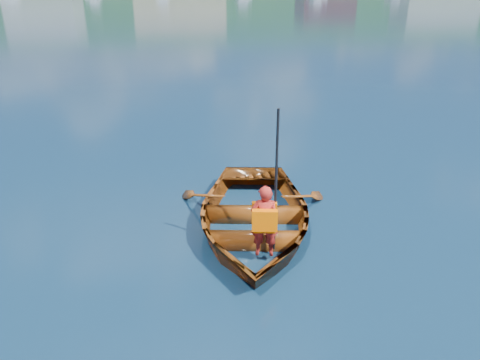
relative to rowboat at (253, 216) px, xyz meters
name	(u,v)px	position (x,y,z in m)	size (l,w,h in m)	color
ground	(235,256)	(-0.35, -0.77, -0.23)	(600.00, 600.00, 0.00)	#0E2C48
rowboat	(253,216)	(0.00, 0.00, 0.00)	(3.05, 3.98, 0.77)	brown
child_paddler	(265,220)	(0.05, -0.91, 0.41)	(0.41, 0.37, 2.06)	red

